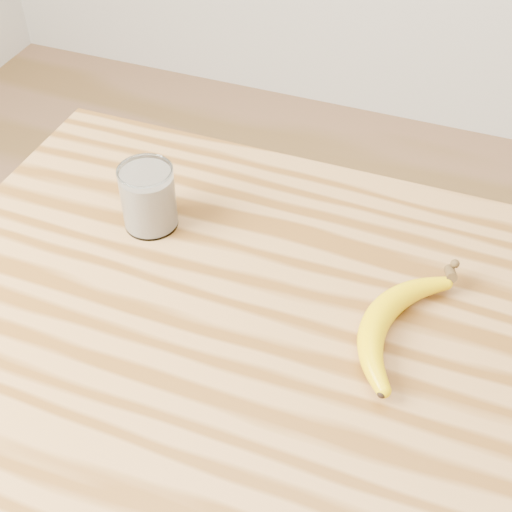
% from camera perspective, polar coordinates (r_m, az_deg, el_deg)
% --- Properties ---
extents(room, '(4.04, 4.04, 2.70)m').
position_cam_1_polar(room, '(0.64, 8.06, 17.70)').
color(room, '#8A6142').
rests_on(room, ground).
extents(table, '(1.20, 0.80, 0.90)m').
position_cam_1_polar(table, '(1.03, 4.84, -12.53)').
color(table, '#A06F3D').
rests_on(table, ground).
extents(smoothie_glass, '(0.08, 0.08, 0.10)m').
position_cam_1_polar(smoothie_glass, '(1.08, -8.60, 4.60)').
color(smoothie_glass, white).
rests_on(smoothie_glass, table).
extents(banana, '(0.17, 0.33, 0.04)m').
position_cam_1_polar(banana, '(0.95, 9.76, -4.80)').
color(banana, '#E3B700').
rests_on(banana, table).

